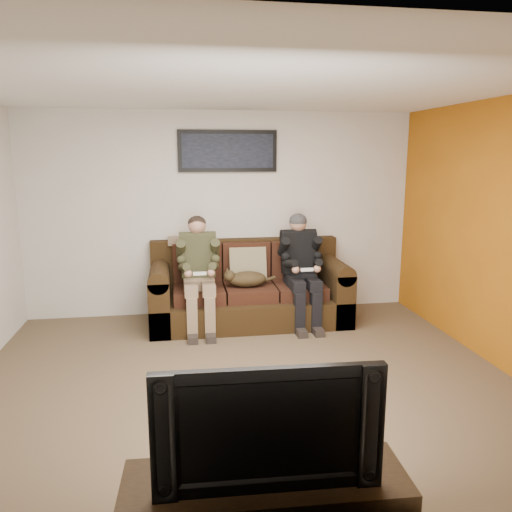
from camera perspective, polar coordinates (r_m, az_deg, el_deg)
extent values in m
plane|color=brown|center=(4.68, -1.03, -14.55)|extent=(5.00, 5.00, 0.00)
plane|color=silver|center=(4.24, -1.16, 18.88)|extent=(5.00, 5.00, 0.00)
plane|color=beige|center=(6.48, -3.83, 4.79)|extent=(5.00, 0.00, 5.00)
plane|color=beige|center=(2.14, 7.34, -9.34)|extent=(5.00, 0.00, 5.00)
plane|color=beige|center=(5.23, 27.18, 1.92)|extent=(0.00, 4.50, 4.50)
plane|color=#AD5E11|center=(5.23, 27.09, 1.92)|extent=(0.00, 4.50, 4.50)
cube|color=black|center=(6.27, -0.79, -6.06)|extent=(2.41, 1.04, 0.33)
cube|color=black|center=(6.53, -1.31, -0.86)|extent=(2.41, 0.22, 0.66)
cube|color=black|center=(6.17, -10.85, -4.97)|extent=(0.24, 1.04, 0.66)
cube|color=black|center=(6.46, 8.79, -4.14)|extent=(0.24, 1.04, 0.66)
cylinder|color=black|center=(6.08, -10.96, -2.00)|extent=(0.24, 1.04, 0.24)
cylinder|color=black|center=(6.38, 8.88, -1.30)|extent=(0.24, 1.04, 0.24)
cube|color=#351A10|center=(6.09, -6.54, -4.29)|extent=(0.60, 0.66, 0.15)
cube|color=#351A10|center=(6.32, -6.73, -0.75)|extent=(0.60, 0.15, 0.48)
cube|color=#351A10|center=(6.15, -0.72, -4.07)|extent=(0.60, 0.66, 0.15)
cube|color=#351A10|center=(6.37, -1.13, -0.57)|extent=(0.60, 0.15, 0.48)
cube|color=#351A10|center=(6.26, 4.93, -3.82)|extent=(0.60, 0.66, 0.15)
cube|color=#351A10|center=(6.48, 4.32, -0.39)|extent=(0.60, 0.15, 0.48)
cube|color=#847856|center=(6.25, -0.97, -1.01)|extent=(0.46, 0.22, 0.46)
cube|color=gray|center=(6.39, -7.81, 1.76)|extent=(0.49, 0.24, 0.09)
cube|color=#8B7257|center=(6.02, -6.56, -3.03)|extent=(0.36, 0.30, 0.14)
cube|color=#353520|center=(6.05, -6.66, -0.04)|extent=(0.40, 0.30, 0.53)
cylinder|color=#353520|center=(6.03, -6.72, 1.95)|extent=(0.44, 0.18, 0.18)
sphere|color=#AB7862|center=(6.03, -6.76, 3.48)|extent=(0.21, 0.21, 0.21)
cube|color=#8B7257|center=(5.83, -7.45, -3.65)|extent=(0.15, 0.42, 0.13)
cube|color=#8B7257|center=(5.84, -5.48, -3.58)|extent=(0.15, 0.42, 0.13)
cube|color=#8B7257|center=(5.72, -7.31, -7.08)|extent=(0.12, 0.13, 0.48)
cube|color=#8B7257|center=(5.73, -5.30, -7.00)|extent=(0.12, 0.13, 0.48)
cube|color=black|center=(5.72, -7.23, -9.24)|extent=(0.11, 0.26, 0.08)
cube|color=black|center=(5.72, -5.21, -9.16)|extent=(0.11, 0.26, 0.08)
cylinder|color=#353520|center=(5.96, -8.58, 0.70)|extent=(0.11, 0.30, 0.28)
cylinder|color=#353520|center=(5.98, -4.74, 0.82)|extent=(0.11, 0.30, 0.28)
cylinder|color=#353520|center=(5.78, -8.21, -1.25)|extent=(0.14, 0.32, 0.15)
cylinder|color=#353520|center=(5.79, -4.85, -1.14)|extent=(0.14, 0.32, 0.15)
sphere|color=#AB7862|center=(5.67, -7.77, -2.00)|extent=(0.09, 0.09, 0.09)
sphere|color=#AB7862|center=(5.68, -5.15, -1.91)|extent=(0.09, 0.09, 0.09)
cube|color=white|center=(5.66, -6.45, -2.00)|extent=(0.15, 0.04, 0.03)
ellipsoid|color=black|center=(6.04, -6.77, 3.78)|extent=(0.22, 0.22, 0.17)
cube|color=black|center=(6.20, 5.03, -2.59)|extent=(0.36, 0.30, 0.14)
cube|color=black|center=(6.22, 4.86, 0.31)|extent=(0.40, 0.30, 0.53)
cylinder|color=black|center=(6.21, 4.84, 2.25)|extent=(0.44, 0.18, 0.18)
sphere|color=#AA785F|center=(6.20, 4.83, 3.74)|extent=(0.21, 0.21, 0.21)
cube|color=black|center=(5.99, 4.56, -3.18)|extent=(0.15, 0.42, 0.13)
cube|color=black|center=(6.04, 6.41, -3.09)|extent=(0.15, 0.42, 0.13)
cube|color=black|center=(5.88, 4.96, -6.50)|extent=(0.12, 0.13, 0.48)
cube|color=black|center=(5.93, 6.85, -6.39)|extent=(0.12, 0.13, 0.48)
cube|color=black|center=(5.88, 5.12, -8.60)|extent=(0.11, 0.26, 0.08)
cube|color=black|center=(5.93, 7.02, -8.47)|extent=(0.11, 0.26, 0.08)
cylinder|color=black|center=(6.09, 3.20, 1.05)|extent=(0.11, 0.30, 0.28)
cylinder|color=black|center=(6.19, 6.82, 1.15)|extent=(0.11, 0.30, 0.28)
cylinder|color=black|center=(5.92, 3.91, -0.84)|extent=(0.14, 0.32, 0.15)
cylinder|color=black|center=(6.01, 7.08, -0.73)|extent=(0.14, 0.32, 0.15)
sphere|color=#AA785F|center=(5.83, 4.55, -1.56)|extent=(0.09, 0.09, 0.09)
sphere|color=#AA785F|center=(5.89, 7.01, -1.46)|extent=(0.09, 0.09, 0.09)
cube|color=white|center=(5.84, 5.84, -1.56)|extent=(0.15, 0.04, 0.03)
ellipsoid|color=black|center=(6.20, 4.83, 4.01)|extent=(0.22, 0.22, 0.19)
ellipsoid|color=#4C3A1E|center=(6.05, -1.01, -2.65)|extent=(0.47, 0.26, 0.19)
sphere|color=#4C3A1E|center=(5.98, -3.06, -2.29)|extent=(0.14, 0.14, 0.14)
cone|color=#4C3A1E|center=(5.93, -3.23, -1.72)|extent=(0.04, 0.04, 0.04)
cone|color=#4C3A1E|center=(5.99, -3.30, -1.57)|extent=(0.04, 0.04, 0.04)
cylinder|color=#4C3A1E|center=(6.14, 1.15, -2.77)|extent=(0.26, 0.13, 0.08)
cube|color=black|center=(6.42, -3.26, 11.89)|extent=(1.25, 0.04, 0.52)
cube|color=black|center=(6.39, -3.23, 11.89)|extent=(1.15, 0.01, 0.42)
imported|color=black|center=(2.59, 1.15, -18.15)|extent=(1.12, 0.19, 0.64)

